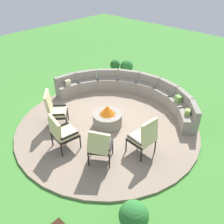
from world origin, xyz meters
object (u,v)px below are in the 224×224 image
at_px(fire_pit, 108,118).
at_px(lounge_chair_front_right, 62,132).
at_px(curved_stone_bench, 131,92).
at_px(potted_plant_1, 134,217).
at_px(lounge_chair_back_left, 100,145).
at_px(potted_plant_2, 115,67).
at_px(lounge_chair_back_right, 144,137).
at_px(lounge_chair_front_left, 54,109).
at_px(potted_plant_0, 127,67).

relative_size(fire_pit, lounge_chair_front_right, 0.82).
xyz_separation_m(curved_stone_bench, potted_plant_1, (3.17, -3.81, 0.02)).
height_order(lounge_chair_back_left, potted_plant_2, lounge_chair_back_left).
distance_m(lounge_chair_front_right, potted_plant_1, 2.88).
height_order(curved_stone_bench, lounge_chair_back_right, lounge_chair_back_right).
relative_size(curved_stone_bench, lounge_chair_back_left, 4.68).
height_order(lounge_chair_front_left, lounge_chair_back_left, lounge_chair_front_left).
bearing_deg(lounge_chair_back_left, curved_stone_bench, 81.54).
distance_m(curved_stone_bench, potted_plant_2, 2.22).
distance_m(potted_plant_0, potted_plant_2, 0.50).
bearing_deg(lounge_chair_back_right, lounge_chair_back_left, 153.47).
xyz_separation_m(fire_pit, curved_stone_bench, (-0.50, 1.74, 0.03)).
distance_m(curved_stone_bench, potted_plant_1, 4.96).
relative_size(fire_pit, curved_stone_bench, 0.18).
bearing_deg(lounge_chair_front_right, curved_stone_bench, 105.35).
distance_m(fire_pit, potted_plant_2, 3.77).
bearing_deg(curved_stone_bench, potted_plant_1, -50.23).
bearing_deg(potted_plant_0, lounge_chair_back_left, -56.80).
bearing_deg(lounge_chair_front_left, potted_plant_1, 26.91).
height_order(curved_stone_bench, lounge_chair_front_right, lounge_chair_front_right).
xyz_separation_m(lounge_chair_front_right, lounge_chair_back_left, (1.10, 0.32, -0.00)).
distance_m(lounge_chair_back_left, lounge_chair_back_right, 1.16).
bearing_deg(lounge_chair_back_left, fire_pit, 92.96).
xyz_separation_m(lounge_chair_back_left, potted_plant_2, (-3.32, 4.18, -0.20)).
relative_size(lounge_chair_back_left, lounge_chair_back_right, 0.97).
xyz_separation_m(lounge_chair_front_left, potted_plant_1, (3.84, -1.01, -0.26)).
bearing_deg(potted_plant_2, lounge_chair_back_left, -51.51).
height_order(curved_stone_bench, lounge_chair_front_left, lounge_chair_front_left).
distance_m(lounge_chair_front_right, potted_plant_0, 5.20).
bearing_deg(curved_stone_bench, fire_pit, -74.08).
bearing_deg(fire_pit, lounge_chair_front_left, -137.48).
distance_m(lounge_chair_front_left, lounge_chair_front_right, 1.13).
xyz_separation_m(lounge_chair_front_right, potted_plant_1, (2.83, -0.51, -0.22)).
bearing_deg(fire_pit, potted_plant_0, 121.56).
height_order(lounge_chair_front_left, potted_plant_0, lounge_chair_front_left).
bearing_deg(lounge_chair_front_left, lounge_chair_back_right, 58.04).
height_order(lounge_chair_front_right, lounge_chair_back_right, lounge_chair_back_right).
bearing_deg(curved_stone_bench, lounge_chair_front_left, -103.36).
distance_m(fire_pit, potted_plant_0, 3.85).
relative_size(lounge_chair_back_right, potted_plant_2, 1.50).
bearing_deg(potted_plant_2, lounge_chair_front_right, -63.70).
bearing_deg(lounge_chair_back_left, lounge_chair_front_left, 140.74).
bearing_deg(lounge_chair_front_right, lounge_chair_back_left, 25.46).
bearing_deg(lounge_chair_back_right, lounge_chair_front_left, 111.39).
height_order(lounge_chair_back_right, potted_plant_1, lounge_chair_back_right).
distance_m(fire_pit, lounge_chair_front_left, 1.61).
height_order(fire_pit, lounge_chair_back_left, lounge_chair_back_left).
xyz_separation_m(fire_pit, lounge_chair_front_right, (-0.15, -1.57, 0.28)).
bearing_deg(potted_plant_2, potted_plant_0, 44.66).
height_order(fire_pit, lounge_chair_front_right, lounge_chair_front_right).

